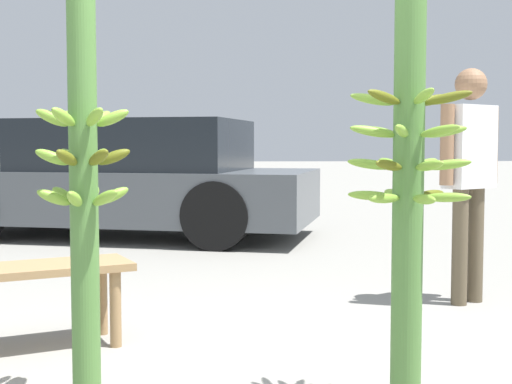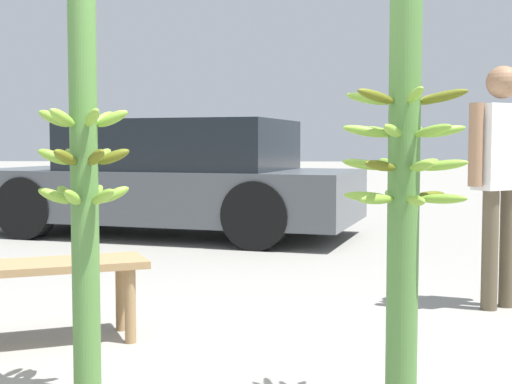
{
  "view_description": "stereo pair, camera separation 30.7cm",
  "coord_description": "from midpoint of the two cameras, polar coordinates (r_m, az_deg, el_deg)",
  "views": [
    {
      "loc": [
        -0.14,
        -2.52,
        1.06
      ],
      "look_at": [
        0.05,
        0.54,
        0.86
      ],
      "focal_mm": 50.0,
      "sensor_mm": 36.0,
      "label": 1
    },
    {
      "loc": [
        0.17,
        -2.53,
        1.06
      ],
      "look_at": [
        0.05,
        0.54,
        0.86
      ],
      "focal_mm": 50.0,
      "sensor_mm": 36.0,
      "label": 2
    }
  ],
  "objects": [
    {
      "name": "banana_stalk_left",
      "position": [
        3.01,
        -10.76,
        0.44
      ],
      "size": [
        0.39,
        0.39,
        1.72
      ],
      "color": "#4C7A38",
      "rests_on": "ground_plane"
    },
    {
      "name": "banana_stalk_center",
      "position": [
        2.83,
        14.79,
        -0.35
      ],
      "size": [
        0.48,
        0.48,
        1.63
      ],
      "color": "#4C7A38",
      "rests_on": "ground_plane"
    },
    {
      "name": "vendor_person",
      "position": [
        4.86,
        20.74,
        2.16
      ],
      "size": [
        0.51,
        0.37,
        1.56
      ],
      "rotation": [
        0.0,
        0.0,
        -2.57
      ],
      "color": "brown",
      "rests_on": "ground_plane"
    },
    {
      "name": "market_bench",
      "position": [
        3.9,
        -15.0,
        -6.56
      ],
      "size": [
        1.19,
        0.8,
        0.44
      ],
      "rotation": [
        0.0,
        0.0,
        0.4
      ],
      "color": "#99754C",
      "rests_on": "ground_plane"
    },
    {
      "name": "parked_car",
      "position": [
        8.32,
        -5.64,
        1.03
      ],
      "size": [
        4.69,
        2.95,
        1.33
      ],
      "rotation": [
        0.0,
        0.0,
        1.3
      ],
      "color": "#4C5156",
      "rests_on": "ground_plane"
    }
  ]
}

